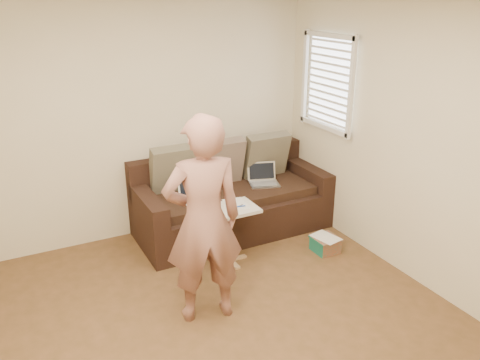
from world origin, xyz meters
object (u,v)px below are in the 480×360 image
(laptop_silver, at_px, (264,185))
(drinking_glass, at_px, (211,204))
(striped_box, at_px, (325,244))
(side_table, at_px, (230,235))
(laptop_white, at_px, (198,201))
(sofa, at_px, (233,197))
(person, at_px, (203,221))

(laptop_silver, distance_m, drinking_glass, 1.07)
(laptop_silver, bearing_deg, striped_box, -55.00)
(laptop_silver, distance_m, side_table, 0.97)
(laptop_silver, xyz_separation_m, side_table, (-0.74, -0.58, -0.22))
(laptop_white, relative_size, striped_box, 1.25)
(laptop_silver, relative_size, laptop_white, 1.00)
(side_table, bearing_deg, drinking_glass, 162.31)
(sofa, relative_size, laptop_silver, 6.56)
(sofa, height_order, drinking_glass, sofa)
(person, relative_size, drinking_glass, 14.99)
(drinking_glass, bearing_deg, striped_box, -16.16)
(sofa, height_order, laptop_white, sofa)
(person, bearing_deg, laptop_white, -100.85)
(sofa, height_order, striped_box, sofa)
(sofa, xyz_separation_m, laptop_silver, (0.39, -0.05, 0.10))
(sofa, bearing_deg, drinking_glass, -132.97)
(person, bearing_deg, side_table, -119.80)
(sofa, relative_size, laptop_white, 6.53)
(person, distance_m, drinking_glass, 0.90)
(drinking_glass, bearing_deg, laptop_white, 83.67)
(drinking_glass, bearing_deg, side_table, -17.69)
(drinking_glass, relative_size, striped_box, 0.44)
(sofa, distance_m, laptop_silver, 0.41)
(laptop_white, bearing_deg, laptop_silver, 0.55)
(laptop_white, height_order, striped_box, laptop_white)
(side_table, bearing_deg, sofa, 60.79)
(sofa, bearing_deg, laptop_white, -166.22)
(laptop_silver, bearing_deg, sofa, -168.80)
(sofa, xyz_separation_m, laptop_white, (-0.48, -0.12, 0.10))
(sofa, xyz_separation_m, drinking_glass, (-0.53, -0.57, 0.24))
(laptop_silver, xyz_separation_m, laptop_white, (-0.87, -0.07, 0.00))
(laptop_silver, relative_size, drinking_glass, 2.80)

